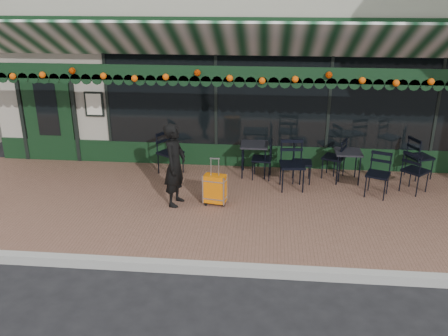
# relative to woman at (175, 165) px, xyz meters

# --- Properties ---
(ground) EXTENTS (80.00, 80.00, 0.00)m
(ground) POSITION_rel_woman_xyz_m (1.52, -1.89, -0.92)
(ground) COLOR black
(ground) RESTS_ON ground
(sidewalk) EXTENTS (18.00, 4.00, 0.15)m
(sidewalk) POSITION_rel_woman_xyz_m (1.52, 0.11, -0.84)
(sidewalk) COLOR brown
(sidewalk) RESTS_ON ground
(curb) EXTENTS (18.00, 0.16, 0.15)m
(curb) POSITION_rel_woman_xyz_m (1.52, -1.97, -0.84)
(curb) COLOR #9E9E99
(curb) RESTS_ON ground
(restaurant_building) EXTENTS (12.00, 9.60, 4.50)m
(restaurant_building) POSITION_rel_woman_xyz_m (1.52, 5.94, 1.35)
(restaurant_building) COLOR gray
(restaurant_building) RESTS_ON ground
(woman) EXTENTS (0.47, 0.62, 1.54)m
(woman) POSITION_rel_woman_xyz_m (0.00, 0.00, 0.00)
(woman) COLOR black
(woman) RESTS_ON sidewalk
(suitcase) EXTENTS (0.43, 0.29, 0.90)m
(suitcase) POSITION_rel_woman_xyz_m (0.72, 0.04, -0.47)
(suitcase) COLOR #DA6706
(suitcase) RESTS_ON sidewalk
(cafe_table_a) EXTENTS (0.53, 0.53, 0.65)m
(cafe_table_a) POSITION_rel_woman_xyz_m (3.29, 1.41, -0.18)
(cafe_table_a) COLOR black
(cafe_table_a) RESTS_ON sidewalk
(cafe_table_b) EXTENTS (0.57, 0.57, 0.70)m
(cafe_table_b) POSITION_rel_woman_xyz_m (1.38, 1.57, -0.14)
(cafe_table_b) COLOR black
(cafe_table_b) RESTS_ON sidewalk
(chair_a_left) EXTENTS (0.57, 0.57, 0.87)m
(chair_a_left) POSITION_rel_woman_xyz_m (3.04, 1.60, -0.33)
(chair_a_left) COLOR black
(chair_a_left) RESTS_ON sidewalk
(chair_a_right) EXTENTS (0.58, 0.58, 0.90)m
(chair_a_right) POSITION_rel_woman_xyz_m (4.83, 1.76, -0.32)
(chair_a_right) COLOR black
(chair_a_right) RESTS_ON sidewalk
(chair_a_front) EXTENTS (0.55, 0.55, 0.85)m
(chair_a_front) POSITION_rel_woman_xyz_m (3.76, 0.72, -0.34)
(chair_a_front) COLOR black
(chair_a_front) RESTS_ON sidewalk
(chair_a_extra) EXTENTS (0.61, 0.61, 0.86)m
(chair_a_extra) POSITION_rel_woman_xyz_m (4.52, 0.98, -0.34)
(chair_a_extra) COLOR black
(chair_a_extra) RESTS_ON sidewalk
(chair_b_left) EXTENTS (0.45, 0.45, 0.83)m
(chair_b_left) POSITION_rel_woman_xyz_m (1.55, 1.42, -0.35)
(chair_b_left) COLOR black
(chair_b_left) RESTS_ON sidewalk
(chair_b_right) EXTENTS (0.41, 0.41, 0.81)m
(chair_b_right) POSITION_rel_woman_xyz_m (2.37, 1.30, -0.36)
(chair_b_right) COLOR black
(chair_b_right) RESTS_ON sidewalk
(chair_b_front) EXTENTS (0.53, 0.53, 0.98)m
(chair_b_front) POSITION_rel_woman_xyz_m (2.15, 0.91, -0.28)
(chair_b_front) COLOR black
(chair_b_front) RESTS_ON sidewalk
(chair_solo) EXTENTS (0.63, 0.63, 0.91)m
(chair_solo) POSITION_rel_woman_xyz_m (-0.40, 1.51, -0.31)
(chair_solo) COLOR black
(chair_solo) RESTS_ON sidewalk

